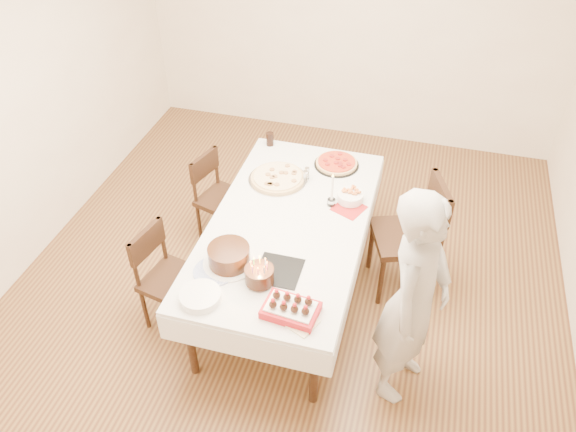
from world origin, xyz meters
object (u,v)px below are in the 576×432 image
(taper_candle, at_px, (332,190))
(strawberry_box, at_px, (291,309))
(chair_left_dessert, at_px, (173,281))
(cola_glass, at_px, (270,139))
(dining_table, at_px, (288,258))
(pasta_bowl, at_px, (350,197))
(person, at_px, (414,301))
(pizza_pepperoni, at_px, (337,163))
(pizza_white, at_px, (278,178))
(birthday_cake, at_px, (259,272))
(layer_cake, at_px, (229,256))
(chair_left_savory, at_px, (223,200))
(chair_right_savory, at_px, (405,237))

(taper_candle, distance_m, strawberry_box, 1.14)
(chair_left_dessert, distance_m, cola_glass, 1.58)
(dining_table, relative_size, pasta_bowl, 10.44)
(person, distance_m, pizza_pepperoni, 1.64)
(pizza_white, relative_size, birthday_cake, 2.48)
(pizza_white, bearing_deg, pasta_bowl, -10.41)
(dining_table, height_order, chair_left_dessert, chair_left_dessert)
(birthday_cake, bearing_deg, layer_cake, 156.07)
(taper_candle, bearing_deg, dining_table, -133.12)
(birthday_cake, bearing_deg, person, 1.99)
(pizza_pepperoni, distance_m, layer_cake, 1.44)
(chair_left_savory, height_order, layer_cake, layer_cake)
(pasta_bowl, distance_m, taper_candle, 0.19)
(dining_table, distance_m, pizza_white, 0.67)
(pizza_pepperoni, bearing_deg, chair_left_savory, -161.62)
(chair_left_dessert, distance_m, layer_cake, 0.61)
(layer_cake, height_order, birthday_cake, birthday_cake)
(strawberry_box, bearing_deg, pasta_bowl, 83.09)
(dining_table, xyz_separation_m, chair_left_dessert, (-0.75, -0.52, 0.06))
(taper_candle, distance_m, birthday_cake, 0.98)
(pizza_white, bearing_deg, strawberry_box, -70.44)
(pizza_white, bearing_deg, layer_cake, -92.59)
(pizza_white, distance_m, layer_cake, 1.03)
(chair_right_savory, xyz_separation_m, chair_left_savory, (-1.60, 0.19, -0.10))
(chair_right_savory, bearing_deg, cola_glass, 133.34)
(pasta_bowl, height_order, birthday_cake, birthday_cake)
(pizza_pepperoni, relative_size, pasta_bowl, 1.86)
(person, xyz_separation_m, layer_cake, (-1.26, 0.08, -0.01))
(person, relative_size, pizza_white, 3.42)
(chair_left_dessert, bearing_deg, person, -171.12)
(taper_candle, bearing_deg, cola_glass, 135.42)
(chair_right_savory, xyz_separation_m, pasta_bowl, (-0.47, 0.04, 0.28))
(birthday_cake, bearing_deg, cola_glass, 104.48)
(pizza_pepperoni, relative_size, cola_glass, 3.10)
(chair_left_dessert, bearing_deg, taper_candle, -129.65)
(chair_left_dessert, xyz_separation_m, pizza_white, (0.52, 1.01, 0.34))
(pizza_pepperoni, bearing_deg, pizza_white, -141.46)
(chair_left_savory, relative_size, pizza_pepperoni, 2.18)
(dining_table, distance_m, layer_cake, 0.75)
(pasta_bowl, distance_m, strawberry_box, 1.23)
(person, distance_m, layer_cake, 1.26)
(chair_right_savory, bearing_deg, birthday_cake, -152.25)
(person, relative_size, strawberry_box, 4.81)
(chair_left_savory, relative_size, pizza_white, 1.72)
(person, relative_size, pasta_bowl, 8.09)
(chair_left_savory, bearing_deg, chair_left_dessert, 105.86)
(chair_right_savory, distance_m, chair_left_savory, 1.62)
(pizza_pepperoni, bearing_deg, strawberry_box, -88.22)
(chair_left_savory, bearing_deg, layer_cake, 130.26)
(taper_candle, bearing_deg, birthday_cake, -107.14)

